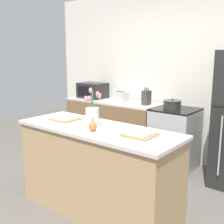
{
  "coord_description": "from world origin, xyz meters",
  "views": [
    {
      "loc": [
        1.87,
        -2.07,
        1.68
      ],
      "look_at": [
        0.0,
        0.25,
        1.06
      ],
      "focal_mm": 45.0,
      "sensor_mm": 36.0,
      "label": 1
    }
  ],
  "objects_px": {
    "pear_figurine": "(93,126)",
    "microwave": "(93,90)",
    "flower_vase": "(92,115)",
    "cooking_pot": "(172,104)",
    "toaster": "(120,97)",
    "plate_setting_right": "(140,134)",
    "knife_block": "(146,98)",
    "stove_range": "(175,139)",
    "plate_setting_left": "(66,119)"
  },
  "relations": [
    {
      "from": "pear_figurine",
      "to": "microwave",
      "type": "distance_m",
      "value": 2.36
    },
    {
      "from": "flower_vase",
      "to": "cooking_pot",
      "type": "height_order",
      "value": "flower_vase"
    },
    {
      "from": "flower_vase",
      "to": "toaster",
      "type": "bearing_deg",
      "value": 117.72
    },
    {
      "from": "plate_setting_right",
      "to": "cooking_pot",
      "type": "relative_size",
      "value": 1.13
    },
    {
      "from": "flower_vase",
      "to": "pear_figurine",
      "type": "relative_size",
      "value": 3.09
    },
    {
      "from": "knife_block",
      "to": "plate_setting_right",
      "type": "bearing_deg",
      "value": -59.73
    },
    {
      "from": "toaster",
      "to": "stove_range",
      "type": "bearing_deg",
      "value": 2.26
    },
    {
      "from": "stove_range",
      "to": "cooking_pot",
      "type": "bearing_deg",
      "value": -145.55
    },
    {
      "from": "stove_range",
      "to": "microwave",
      "type": "xyz_separation_m",
      "value": [
        -1.63,
        -0.0,
        0.59
      ]
    },
    {
      "from": "toaster",
      "to": "cooking_pot",
      "type": "height_order",
      "value": "toaster"
    },
    {
      "from": "flower_vase",
      "to": "microwave",
      "type": "height_order",
      "value": "flower_vase"
    },
    {
      "from": "plate_setting_left",
      "to": "flower_vase",
      "type": "bearing_deg",
      "value": -4.03
    },
    {
      "from": "microwave",
      "to": "plate_setting_left",
      "type": "bearing_deg",
      "value": -56.8
    },
    {
      "from": "plate_setting_right",
      "to": "knife_block",
      "type": "distance_m",
      "value": 1.82
    },
    {
      "from": "stove_range",
      "to": "knife_block",
      "type": "height_order",
      "value": "knife_block"
    },
    {
      "from": "flower_vase",
      "to": "pear_figurine",
      "type": "xyz_separation_m",
      "value": [
        0.13,
        -0.14,
        -0.07
      ]
    },
    {
      "from": "flower_vase",
      "to": "knife_block",
      "type": "distance_m",
      "value": 1.64
    },
    {
      "from": "knife_block",
      "to": "plate_setting_left",
      "type": "bearing_deg",
      "value": -93.71
    },
    {
      "from": "stove_range",
      "to": "pear_figurine",
      "type": "xyz_separation_m",
      "value": [
        -0.03,
        -1.73,
        0.54
      ]
    },
    {
      "from": "plate_setting_left",
      "to": "plate_setting_right",
      "type": "relative_size",
      "value": 1.0
    },
    {
      "from": "pear_figurine",
      "to": "microwave",
      "type": "relative_size",
      "value": 0.28
    },
    {
      "from": "flower_vase",
      "to": "plate_setting_right",
      "type": "xyz_separation_m",
      "value": [
        0.57,
        0.03,
        -0.11
      ]
    },
    {
      "from": "stove_range",
      "to": "knife_block",
      "type": "xyz_separation_m",
      "value": [
        -0.51,
        0.0,
        0.56
      ]
    },
    {
      "from": "pear_figurine",
      "to": "plate_setting_right",
      "type": "xyz_separation_m",
      "value": [
        0.44,
        0.17,
        -0.04
      ]
    },
    {
      "from": "pear_figurine",
      "to": "flower_vase",
      "type": "bearing_deg",
      "value": 133.37
    },
    {
      "from": "cooking_pot",
      "to": "stove_range",
      "type": "bearing_deg",
      "value": 34.45
    },
    {
      "from": "flower_vase",
      "to": "stove_range",
      "type": "bearing_deg",
      "value": 84.26
    },
    {
      "from": "microwave",
      "to": "pear_figurine",
      "type": "bearing_deg",
      "value": -47.26
    },
    {
      "from": "stove_range",
      "to": "pear_figurine",
      "type": "bearing_deg",
      "value": -91.06
    },
    {
      "from": "knife_block",
      "to": "pear_figurine",
      "type": "bearing_deg",
      "value": -74.71
    },
    {
      "from": "stove_range",
      "to": "plate_setting_left",
      "type": "bearing_deg",
      "value": -111.25
    },
    {
      "from": "plate_setting_left",
      "to": "toaster",
      "type": "bearing_deg",
      "value": 103.64
    },
    {
      "from": "microwave",
      "to": "knife_block",
      "type": "height_order",
      "value": "same"
    },
    {
      "from": "flower_vase",
      "to": "knife_block",
      "type": "xyz_separation_m",
      "value": [
        -0.35,
        1.6,
        -0.05
      ]
    },
    {
      "from": "stove_range",
      "to": "microwave",
      "type": "height_order",
      "value": "microwave"
    },
    {
      "from": "stove_range",
      "to": "cooking_pot",
      "type": "distance_m",
      "value": 0.52
    },
    {
      "from": "plate_setting_left",
      "to": "microwave",
      "type": "bearing_deg",
      "value": 123.2
    },
    {
      "from": "stove_range",
      "to": "flower_vase",
      "type": "relative_size",
      "value": 2.2
    },
    {
      "from": "microwave",
      "to": "stove_range",
      "type": "bearing_deg",
      "value": 0.02
    },
    {
      "from": "knife_block",
      "to": "toaster",
      "type": "bearing_deg",
      "value": -174.84
    },
    {
      "from": "cooking_pot",
      "to": "knife_block",
      "type": "height_order",
      "value": "knife_block"
    },
    {
      "from": "plate_setting_left",
      "to": "plate_setting_right",
      "type": "distance_m",
      "value": 1.02
    },
    {
      "from": "plate_setting_right",
      "to": "toaster",
      "type": "height_order",
      "value": "toaster"
    },
    {
      "from": "plate_setting_right",
      "to": "pear_figurine",
      "type": "bearing_deg",
      "value": -159.21
    },
    {
      "from": "toaster",
      "to": "microwave",
      "type": "distance_m",
      "value": 0.66
    },
    {
      "from": "plate_setting_left",
      "to": "knife_block",
      "type": "bearing_deg",
      "value": 86.29
    },
    {
      "from": "toaster",
      "to": "cooking_pot",
      "type": "distance_m",
      "value": 0.93
    },
    {
      "from": "toaster",
      "to": "knife_block",
      "type": "distance_m",
      "value": 0.47
    },
    {
      "from": "stove_range",
      "to": "flower_vase",
      "type": "distance_m",
      "value": 1.72
    },
    {
      "from": "pear_figurine",
      "to": "cooking_pot",
      "type": "distance_m",
      "value": 1.7
    }
  ]
}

